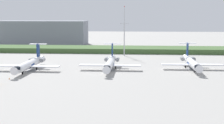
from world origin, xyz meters
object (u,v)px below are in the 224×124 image
(regional_jet_third, at_px, (191,62))
(regional_jet_second, at_px, (110,63))
(antenna_mast, at_px, (124,35))
(safety_cone_front_marker, at_px, (9,78))
(regional_jet_nearest, at_px, (30,64))

(regional_jet_third, bearing_deg, regional_jet_second, -172.63)
(regional_jet_second, xyz_separation_m, antenna_mast, (3.72, 40.88, 7.66))
(antenna_mast, xyz_separation_m, safety_cone_front_marker, (-34.46, -61.77, -9.92))
(regional_jet_nearest, height_order, regional_jet_second, same)
(regional_jet_third, distance_m, antenna_mast, 46.37)
(regional_jet_nearest, bearing_deg, regional_jet_third, 7.70)
(regional_jet_nearest, distance_m, regional_jet_third, 60.79)
(regional_jet_nearest, bearing_deg, antenna_mast, 53.59)
(regional_jet_second, distance_m, safety_cone_front_marker, 37.23)
(regional_jet_nearest, xyz_separation_m, regional_jet_third, (60.24, 8.15, 0.00))
(regional_jet_third, xyz_separation_m, safety_cone_front_marker, (-61.47, -24.86, -2.26))
(regional_jet_third, height_order, safety_cone_front_marker, regional_jet_third)
(regional_jet_third, bearing_deg, safety_cone_front_marker, -157.98)
(regional_jet_third, relative_size, antenna_mast, 1.26)
(regional_jet_nearest, relative_size, regional_jet_third, 1.00)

